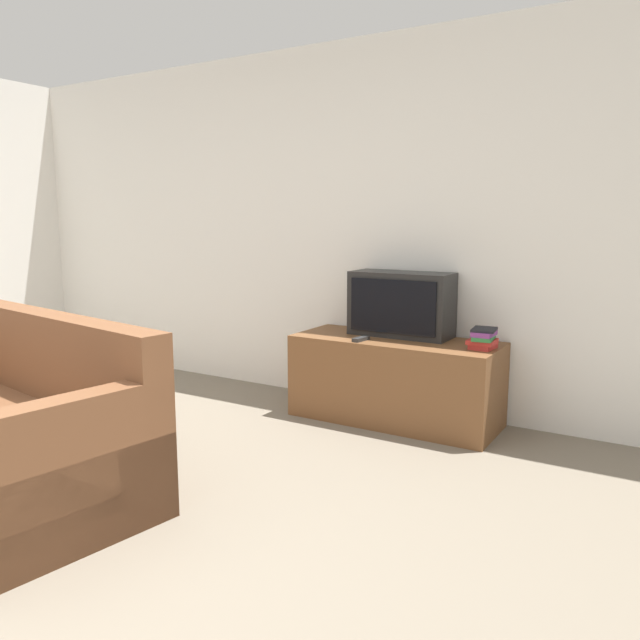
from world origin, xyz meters
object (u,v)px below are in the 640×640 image
object	(u,v)px
tv_stand	(395,380)
remote_on_stand	(361,339)
book_stack	(483,339)
television	(401,304)

from	to	relation	value
tv_stand	remote_on_stand	xyz separation A→B (m)	(-0.17, -0.18, 0.29)
book_stack	remote_on_stand	world-z (taller)	book_stack
television	book_stack	world-z (taller)	television
book_stack	remote_on_stand	distance (m)	0.78
television	book_stack	xyz separation A→B (m)	(0.61, -0.14, -0.15)
tv_stand	remote_on_stand	size ratio (longest dim) A/B	9.40
tv_stand	television	world-z (taller)	television
television	remote_on_stand	distance (m)	0.39
remote_on_stand	book_stack	bearing A→B (deg)	12.28
tv_stand	remote_on_stand	bearing A→B (deg)	-134.07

